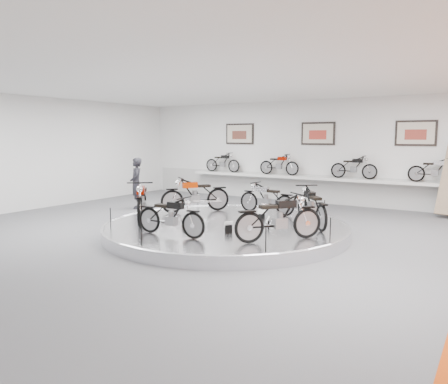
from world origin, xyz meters
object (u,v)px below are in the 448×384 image
Objects in this scene: bike_d at (142,201)px; visitor at (136,183)px; display_platform at (226,229)px; bike_a at (312,206)px; bike_e at (171,216)px; bike_c at (195,195)px; bike_b at (267,198)px; bike_f at (279,217)px; shelf at (314,178)px.

bike_d is 4.14m from visitor.
display_platform is 2.32m from bike_a.
bike_c is at bearing 113.99° from bike_e.
bike_e is at bearing -99.03° from display_platform.
bike_f is (1.78, -2.90, 0.06)m from bike_b.
bike_f is at bearing 22.14° from visitor.
display_platform is at bearing 78.81° from bike_e.
bike_d is (-4.07, -1.90, 0.05)m from bike_a.
bike_d is 1.05× the size of visitor.
shelf is 6.73m from visitor.
bike_f reaches higher than shelf.
bike_c reaches higher than bike_f.
visitor is at bearing -65.88° from bike_c.
bike_e reaches higher than shelf.
bike_a is at bearing 155.59° from bike_b.
bike_d reaches higher than bike_c.
shelf is 6.07× the size of bike_c.
bike_c reaches higher than bike_e.
bike_a is at bearing -69.72° from shelf.
bike_c is (-1.98, -0.87, 0.07)m from bike_b.
bike_f is (2.01, -1.00, 0.67)m from display_platform.
bike_b is at bearing -86.98° from shelf.
bike_c reaches higher than bike_b.
shelf is at bearing -82.15° from bike_b.
display_platform is 3.67× the size of bike_a.
bike_e is (1.44, -2.93, -0.07)m from bike_c.
bike_c is 0.94× the size of bike_d.
bike_b is 0.89× the size of bike_f.
visitor is (-5.00, 1.89, 0.77)m from display_platform.
bike_c is (-1.74, -5.37, -0.17)m from shelf.
bike_c is at bearing 46.93° from bike_a.
bike_a is 0.96× the size of bike_c.
bike_e is at bearing 148.96° from bike_f.
shelf is 6.30× the size of bike_a.
bike_b is (0.24, -4.50, -0.24)m from shelf.
bike_d is at bearing 150.52° from bike_e.
bike_e is (1.74, -0.90, -0.10)m from bike_d.
bike_e is (-2.33, -2.79, -0.05)m from bike_a.
bike_b is at bearing 19.79° from bike_a.
bike_a is at bearing 36.49° from visitor.
shelf is 7.67m from bike_f.
bike_b is 0.82× the size of bike_d.
bike_b is 3.84m from bike_e.
visitor is (-5.00, -4.51, -0.08)m from shelf.
bike_e is (-0.54, -3.80, 0.00)m from bike_b.
bike_b is 3.69m from bike_d.
shelf is 4.51m from bike_b.
bike_e reaches higher than bike_b.
visitor is at bearing 105.39° from bike_f.
shelf is at bearing 90.00° from display_platform.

